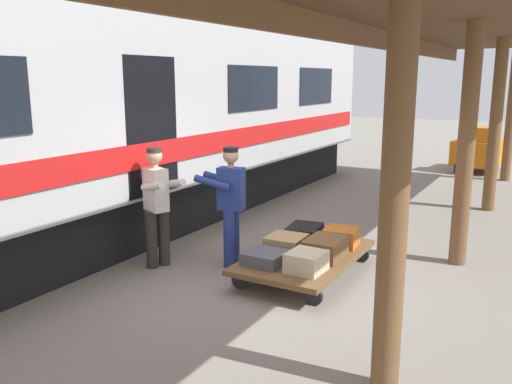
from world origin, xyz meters
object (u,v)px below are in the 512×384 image
suitcase_black_hardshell (304,233)px  suitcase_tan_vintage (286,243)px  luggage_cart (305,257)px  porter_in_overalls (230,202)px  suitcase_cream_canvas (306,262)px  porter_by_door (157,203)px  train_car (79,115)px  suitcase_orange_carryall (341,237)px  suitcase_slate_roller (266,258)px  suitcase_brown_leather (325,248)px  baggage_tug (478,150)px

suitcase_black_hardshell → suitcase_tan_vintage: bearing=90.0°
luggage_cart → porter_in_overalls: (1.11, 0.16, 0.67)m
luggage_cart → suitcase_cream_canvas: (-0.29, 0.60, 0.17)m
suitcase_tan_vintage → porter_by_door: 1.89m
suitcase_black_hardshell → porter_by_door: size_ratio=0.35×
train_car → luggage_cart: train_car is taller
suitcase_black_hardshell → suitcase_orange_carryall: bearing=180.0°
porter_in_overalls → suitcase_black_hardshell: bearing=-137.1°
suitcase_tan_vintage → porter_by_door: porter_by_door is taller
luggage_cart → suitcase_tan_vintage: bearing=0.0°
suitcase_slate_roller → porter_by_door: porter_by_door is taller
suitcase_black_hardshell → suitcase_brown_leather: suitcase_brown_leather is taller
porter_in_overalls → porter_by_door: 1.02m
luggage_cart → suitcase_tan_vintage: (0.29, 0.00, 0.15)m
suitcase_tan_vintage → suitcase_orange_carryall: suitcase_orange_carryall is taller
suitcase_black_hardshell → luggage_cart: bearing=115.5°
suitcase_brown_leather → train_car: bearing=4.7°
luggage_cart → suitcase_orange_carryall: size_ratio=4.76×
suitcase_black_hardshell → suitcase_cream_canvas: 1.33m
suitcase_orange_carryall → porter_by_door: (2.24, 1.33, 0.51)m
suitcase_black_hardshell → porter_in_overalls: (0.82, 0.76, 0.53)m
suitcase_brown_leather → suitcase_cream_canvas: (0.00, 0.60, -0.01)m
porter_by_door → suitcase_orange_carryall: bearing=-149.2°
suitcase_black_hardshell → suitcase_orange_carryall: 0.58m
train_car → suitcase_cream_canvas: (-4.10, 0.27, -1.64)m
train_car → suitcase_orange_carryall: size_ratio=37.15×
train_car → porter_in_overalls: train_car is taller
suitcase_cream_canvas → baggage_tug: (-0.60, -10.61, 0.21)m
suitcase_cream_canvas → porter_by_door: size_ratio=0.27×
luggage_cart → baggage_tug: (-0.89, -10.01, 0.38)m
suitcase_slate_roller → suitcase_brown_leather: bearing=-133.7°
luggage_cart → porter_by_door: size_ratio=1.29×
porter_by_door → suitcase_cream_canvas: bearing=-176.7°
suitcase_orange_carryall → train_car: bearing=12.9°
suitcase_slate_roller → suitcase_brown_leather: suitcase_brown_leather is taller
train_car → suitcase_orange_carryall: (-4.10, -0.94, -1.64)m
suitcase_brown_leather → suitcase_cream_canvas: suitcase_brown_leather is taller
suitcase_tan_vintage → suitcase_cream_canvas: (-0.58, 0.60, 0.02)m
suitcase_brown_leather → suitcase_tan_vintage: bearing=0.0°
suitcase_slate_roller → suitcase_orange_carryall: (-0.58, -1.20, 0.05)m
suitcase_cream_canvas → baggage_tug: baggage_tug is taller
suitcase_slate_roller → suitcase_tan_vintage: size_ratio=0.99×
porter_by_door → baggage_tug: bearing=-104.8°
train_car → suitcase_tan_vintage: 3.91m
suitcase_tan_vintage → porter_by_door: (1.66, 0.73, 0.53)m
train_car → porter_by_door: train_car is taller
suitcase_black_hardshell → porter_by_door: (1.66, 1.33, 0.53)m
luggage_cart → suitcase_slate_roller: suitcase_slate_roller is taller
suitcase_cream_canvas → suitcase_orange_carryall: bearing=-90.0°
suitcase_tan_vintage → porter_in_overalls: bearing=10.9°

